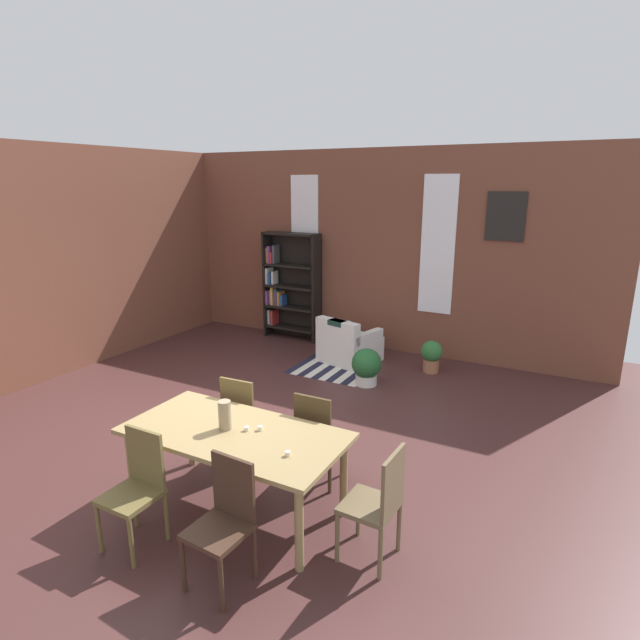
{
  "coord_description": "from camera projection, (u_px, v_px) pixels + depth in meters",
  "views": [
    {
      "loc": [
        3.41,
        -4.08,
        2.85
      ],
      "look_at": [
        0.45,
        1.44,
        1.15
      ],
      "focal_mm": 28.58,
      "sensor_mm": 36.0,
      "label": 1
    }
  ],
  "objects": [
    {
      "name": "tealight_candle_2",
      "position": [
        247.0,
        429.0,
        4.4
      ],
      "size": [
        0.04,
        0.04,
        0.04
      ],
      "primitive_type": "cylinder",
      "color": "silver",
      "rests_on": "dining_table"
    },
    {
      "name": "window_pane_1",
      "position": [
        438.0,
        246.0,
        8.12
      ],
      "size": [
        0.55,
        0.02,
        2.21
      ],
      "primitive_type": "cube",
      "color": "white"
    },
    {
      "name": "ground_plane",
      "position": [
        225.0,
        442.0,
        5.77
      ],
      "size": [
        10.41,
        10.41,
        0.0
      ],
      "primitive_type": "plane",
      "color": "#452726"
    },
    {
      "name": "framed_picture",
      "position": [
        506.0,
        216.0,
        7.54
      ],
      "size": [
        0.56,
        0.03,
        0.72
      ],
      "primitive_type": "cube",
      "color": "black"
    },
    {
      "name": "back_wall_brick",
      "position": [
        368.0,
        251.0,
        8.79
      ],
      "size": [
        8.0,
        0.12,
        3.4
      ],
      "primitive_type": "cube",
      "color": "brown",
      "rests_on": "ground"
    },
    {
      "name": "left_wall_brick",
      "position": [
        11.0,
        269.0,
        6.95
      ],
      "size": [
        0.12,
        9.01,
        3.4
      ],
      "primitive_type": "cube",
      "color": "brown",
      "rests_on": "ground"
    },
    {
      "name": "potted_plant_by_shelf",
      "position": [
        366.0,
        366.0,
        7.34
      ],
      "size": [
        0.43,
        0.43,
        0.54
      ],
      "color": "silver",
      "rests_on": "ground"
    },
    {
      "name": "dining_table",
      "position": [
        235.0,
        440.0,
        4.42
      ],
      "size": [
        1.94,
        0.97,
        0.77
      ],
      "color": "#937A4D",
      "rests_on": "ground"
    },
    {
      "name": "dining_chair_near_left",
      "position": [
        137.0,
        485.0,
        4.06
      ],
      "size": [
        0.4,
        0.4,
        0.95
      ],
      "color": "brown",
      "rests_on": "ground"
    },
    {
      "name": "window_pane_0",
      "position": [
        305.0,
        238.0,
        9.24
      ],
      "size": [
        0.55,
        0.02,
        2.21
      ],
      "primitive_type": "cube",
      "color": "white"
    },
    {
      "name": "tealight_candle_0",
      "position": [
        260.0,
        428.0,
        4.4
      ],
      "size": [
        0.04,
        0.04,
        0.04
      ],
      "primitive_type": "cylinder",
      "color": "silver",
      "rests_on": "dining_table"
    },
    {
      "name": "vase_on_table",
      "position": [
        225.0,
        415.0,
        4.4
      ],
      "size": [
        0.11,
        0.11,
        0.26
      ],
      "primitive_type": "cylinder",
      "color": "#998466",
      "rests_on": "dining_table"
    },
    {
      "name": "tealight_candle_1",
      "position": [
        288.0,
        454.0,
        3.99
      ],
      "size": [
        0.04,
        0.04,
        0.04
      ],
      "primitive_type": "cylinder",
      "color": "silver",
      "rests_on": "dining_table"
    },
    {
      "name": "dining_chair_head_right",
      "position": [
        378.0,
        502.0,
        3.85
      ],
      "size": [
        0.42,
        0.42,
        0.95
      ],
      "color": "brown",
      "rests_on": "ground"
    },
    {
      "name": "dining_chair_far_right",
      "position": [
        318.0,
        435.0,
        4.87
      ],
      "size": [
        0.41,
        0.41,
        0.95
      ],
      "color": "#40321B",
      "rests_on": "ground"
    },
    {
      "name": "bookshelf_tall",
      "position": [
        288.0,
        286.0,
        9.44
      ],
      "size": [
        1.09,
        0.31,
        1.97
      ],
      "color": "black",
      "rests_on": "ground"
    },
    {
      "name": "dining_chair_near_right",
      "position": [
        224.0,
        518.0,
        3.66
      ],
      "size": [
        0.42,
        0.42,
        0.95
      ],
      "color": "#3B261A",
      "rests_on": "ground"
    },
    {
      "name": "potted_plant_corner",
      "position": [
        432.0,
        355.0,
        7.84
      ],
      "size": [
        0.33,
        0.33,
        0.5
      ],
      "color": "#9E6042",
      "rests_on": "ground"
    },
    {
      "name": "armchair_white",
      "position": [
        348.0,
        345.0,
        8.31
      ],
      "size": [
        0.98,
        0.98,
        0.75
      ],
      "color": "white",
      "rests_on": "ground"
    },
    {
      "name": "dining_chair_far_left",
      "position": [
        244.0,
        416.0,
        5.26
      ],
      "size": [
        0.42,
        0.42,
        0.95
      ],
      "color": "brown",
      "rests_on": "ground"
    },
    {
      "name": "striped_rug",
      "position": [
        334.0,
        368.0,
        8.04
      ],
      "size": [
        1.22,
        1.05,
        0.01
      ],
      "color": "#1E1E33",
      "rests_on": "ground"
    }
  ]
}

